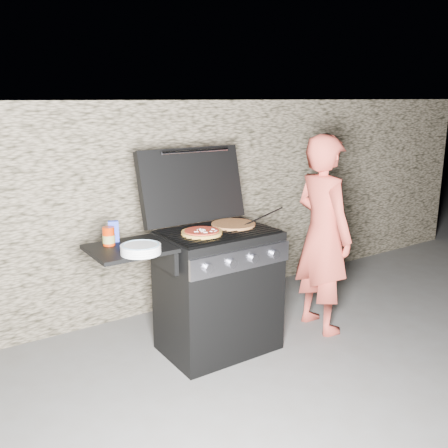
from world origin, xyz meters
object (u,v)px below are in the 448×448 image
gas_grill (188,298)px  sauce_jar (109,236)px  person (323,234)px  pizza_topped (202,232)px

gas_grill → sauce_jar: size_ratio=11.19×
gas_grill → person: (1.13, -0.15, 0.33)m
gas_grill → sauce_jar: 0.73m
sauce_jar → gas_grill: bearing=-11.8°
gas_grill → pizza_topped: bearing=-11.4°
gas_grill → pizza_topped: (0.10, -0.02, 0.47)m
pizza_topped → person: 1.05m
gas_grill → person: 1.19m
sauce_jar → pizza_topped: bearing=-11.7°
gas_grill → pizza_topped: pizza_topped is taller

